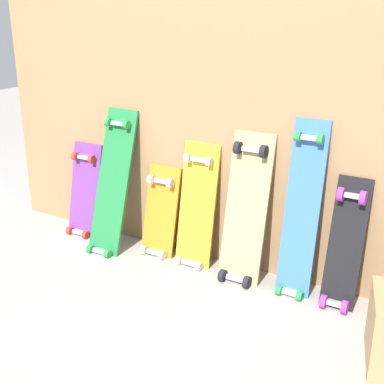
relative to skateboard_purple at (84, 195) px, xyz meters
The scene contains 9 objects.
ground_plane 0.86m from the skateboard_purple, ahead, with size 12.00×12.00×0.00m, color #9E9991.
plywood_wall_panel 1.05m from the skateboard_purple, ahead, with size 2.83×0.04×1.80m, color #99724C.
skateboard_purple is the anchor object (origin of this frame).
skateboard_green 0.32m from the skateboard_purple, 14.01° to the right, with size 0.22×0.34×0.91m.
skateboard_orange 0.58m from the skateboard_purple, ahead, with size 0.21×0.19×0.60m.
skateboard_yellow 0.83m from the skateboard_purple, ahead, with size 0.22×0.20×0.77m.
skateboard_natural 1.15m from the skateboard_purple, ahead, with size 0.23×0.25×0.86m.
skateboard_blue 1.45m from the skateboard_purple, ahead, with size 0.18×0.21×0.97m.
skateboard_black 1.67m from the skateboard_purple, ahead, with size 0.17×0.23×0.71m.
Camera 1 is at (1.36, -2.40, 1.43)m, focal length 48.83 mm.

